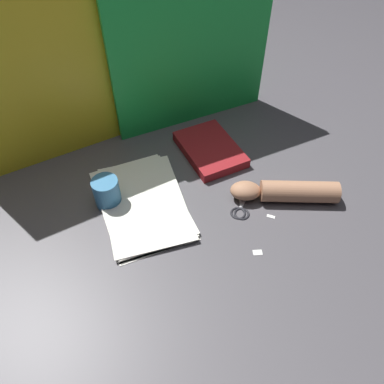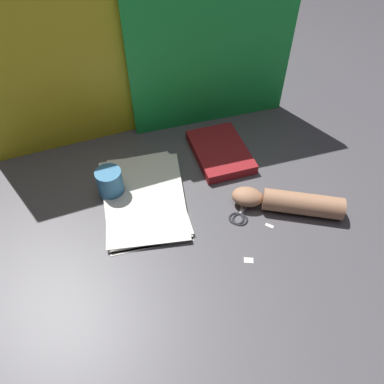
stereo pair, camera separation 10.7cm
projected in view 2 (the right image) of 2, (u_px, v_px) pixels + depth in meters
ground_plane at (179, 206)px, 1.11m from camera, size 6.00×6.00×0.00m
backdrop_panel_left at (83, 57)px, 1.11m from camera, size 0.71×0.11×0.59m
backdrop_panel_center at (213, 46)px, 1.19m from camera, size 0.56×0.05×0.57m
paper_stack at (144, 197)px, 1.13m from camera, size 0.27×0.37×0.02m
book_closed at (220, 152)px, 1.25m from camera, size 0.18×0.25×0.03m
scissors at (241, 212)px, 1.09m from camera, size 0.13×0.15×0.01m
hand_forearm at (289, 202)px, 1.08m from camera, size 0.32×0.19×0.06m
paper_scrap_near at (249, 260)px, 0.99m from camera, size 0.03×0.02×0.00m
paper_scrap_mid at (270, 226)px, 1.06m from camera, size 0.02×0.02×0.00m
mug at (110, 183)px, 1.11m from camera, size 0.08×0.08×0.09m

